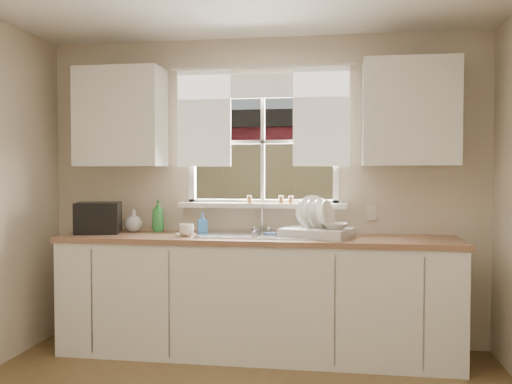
# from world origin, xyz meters

# --- Properties ---
(room_walls) EXTENTS (3.62, 4.02, 2.50)m
(room_walls) POSITION_xyz_m (0.00, -0.07, 1.24)
(room_walls) COLOR beige
(room_walls) RESTS_ON ground
(window) EXTENTS (1.38, 0.16, 1.06)m
(window) POSITION_xyz_m (0.00, 2.00, 1.49)
(window) COLOR white
(window) RESTS_ON room_walls
(curtains) EXTENTS (1.50, 0.03, 0.81)m
(curtains) POSITION_xyz_m (0.00, 1.95, 1.93)
(curtains) COLOR white
(curtains) RESTS_ON room_walls
(base_cabinets) EXTENTS (3.00, 0.62, 0.87)m
(base_cabinets) POSITION_xyz_m (0.00, 1.68, 0.43)
(base_cabinets) COLOR white
(base_cabinets) RESTS_ON ground
(countertop) EXTENTS (3.04, 0.65, 0.04)m
(countertop) POSITION_xyz_m (0.00, 1.68, 0.89)
(countertop) COLOR #8C6246
(countertop) RESTS_ON base_cabinets
(upper_cabinet_left) EXTENTS (0.70, 0.33, 0.80)m
(upper_cabinet_left) POSITION_xyz_m (-1.15, 1.82, 1.85)
(upper_cabinet_left) COLOR white
(upper_cabinet_left) RESTS_ON room_walls
(upper_cabinet_right) EXTENTS (0.70, 0.33, 0.80)m
(upper_cabinet_right) POSITION_xyz_m (1.15, 1.82, 1.85)
(upper_cabinet_right) COLOR white
(upper_cabinet_right) RESTS_ON room_walls
(wall_outlet) EXTENTS (0.08, 0.01, 0.12)m
(wall_outlet) POSITION_xyz_m (0.88, 1.99, 1.08)
(wall_outlet) COLOR beige
(wall_outlet) RESTS_ON room_walls
(sill_jars) EXTENTS (0.38, 0.04, 0.06)m
(sill_jars) POSITION_xyz_m (0.10, 1.94, 1.18)
(sill_jars) COLOR brown
(sill_jars) RESTS_ON window
(backyard) EXTENTS (20.00, 10.00, 6.13)m
(backyard) POSITION_xyz_m (0.58, 8.42, 3.46)
(backyard) COLOR #335421
(backyard) RESTS_ON ground
(sink) EXTENTS (0.88, 0.52, 0.40)m
(sink) POSITION_xyz_m (0.00, 1.71, 0.84)
(sink) COLOR #B7B7BC
(sink) RESTS_ON countertop
(dish_rack) EXTENTS (0.58, 0.51, 0.31)m
(dish_rack) POSITION_xyz_m (0.46, 1.71, 0.98)
(dish_rack) COLOR silver
(dish_rack) RESTS_ON countertop
(bowl) EXTENTS (0.20, 0.20, 0.05)m
(bowl) POSITION_xyz_m (0.60, 1.66, 1.00)
(bowl) COLOR beige
(bowl) RESTS_ON dish_rack
(soap_bottle_a) EXTENTS (0.12, 0.12, 0.26)m
(soap_bottle_a) POSITION_xyz_m (-0.86, 1.88, 1.04)
(soap_bottle_a) COLOR #2D8A3C
(soap_bottle_a) RESTS_ON countertop
(soap_bottle_b) EXTENTS (0.10, 0.10, 0.17)m
(soap_bottle_b) POSITION_xyz_m (-0.46, 1.81, 0.99)
(soap_bottle_b) COLOR #377CD1
(soap_bottle_b) RESTS_ON countertop
(soap_bottle_c) EXTENTS (0.16, 0.16, 0.18)m
(soap_bottle_c) POSITION_xyz_m (-1.06, 1.85, 1.00)
(soap_bottle_c) COLOR beige
(soap_bottle_c) RESTS_ON countertop
(saucer) EXTENTS (0.17, 0.17, 0.01)m
(saucer) POSITION_xyz_m (-0.56, 1.67, 0.92)
(saucer) COLOR white
(saucer) RESTS_ON countertop
(cup) EXTENTS (0.12, 0.12, 0.09)m
(cup) POSITION_xyz_m (-0.53, 1.60, 0.96)
(cup) COLOR white
(cup) RESTS_ON countertop
(black_appliance) EXTENTS (0.41, 0.37, 0.25)m
(black_appliance) POSITION_xyz_m (-1.29, 1.69, 1.03)
(black_appliance) COLOR black
(black_appliance) RESTS_ON countertop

